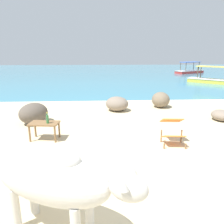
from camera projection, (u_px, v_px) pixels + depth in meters
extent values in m
cube|color=#CCB78E|center=(145.00, 183.00, 3.99)|extent=(18.00, 14.00, 0.04)
cube|color=teal|center=(106.00, 73.00, 25.18)|extent=(60.00, 36.00, 0.03)
cylinder|color=beige|center=(89.00, 211.00, 2.81)|extent=(0.12, 0.12, 0.60)
cylinder|color=beige|center=(33.00, 195.00, 3.14)|extent=(0.12, 0.12, 0.60)
cylinder|color=beige|center=(15.00, 210.00, 2.84)|extent=(0.12, 0.12, 0.60)
ellipsoid|color=beige|center=(49.00, 177.00, 2.70)|extent=(1.75, 1.26, 0.66)
ellipsoid|color=beige|center=(128.00, 188.00, 2.30)|extent=(0.51, 0.43, 0.31)
cone|color=beige|center=(133.00, 170.00, 2.41)|extent=(0.15, 0.15, 0.11)
cone|color=beige|center=(124.00, 185.00, 2.13)|extent=(0.15, 0.15, 0.11)
ellipsoid|color=beige|center=(68.00, 161.00, 2.52)|extent=(0.39, 0.37, 0.22)
cube|color=brown|center=(44.00, 123.00, 5.81)|extent=(0.81, 0.54, 0.04)
cylinder|color=brown|center=(59.00, 130.00, 6.02)|extent=(0.05, 0.05, 0.44)
cylinder|color=brown|center=(55.00, 134.00, 5.68)|extent=(0.05, 0.05, 0.44)
cylinder|color=brown|center=(35.00, 129.00, 6.07)|extent=(0.05, 0.05, 0.44)
cylinder|color=brown|center=(30.00, 134.00, 5.72)|extent=(0.05, 0.05, 0.44)
cylinder|color=#2D6B38|center=(47.00, 119.00, 5.72)|extent=(0.07, 0.07, 0.22)
cylinder|color=#2D6B38|center=(47.00, 114.00, 5.69)|extent=(0.03, 0.03, 0.06)
cylinder|color=yellow|center=(47.00, 113.00, 5.68)|extent=(0.03, 0.03, 0.02)
cylinder|color=brown|center=(186.00, 146.00, 5.32)|extent=(0.04, 0.04, 0.14)
cylinder|color=brown|center=(164.00, 146.00, 5.33)|extent=(0.04, 0.04, 0.14)
cylinder|color=brown|center=(181.00, 136.00, 5.69)|extent=(0.04, 0.04, 0.34)
cylinder|color=brown|center=(161.00, 136.00, 5.71)|extent=(0.04, 0.04, 0.34)
cube|color=orange|center=(173.00, 137.00, 5.48)|extent=(0.56, 0.48, 0.21)
cube|color=orange|center=(171.00, 120.00, 5.70)|extent=(0.56, 0.51, 0.23)
ellipsoid|color=brown|center=(34.00, 113.00, 7.20)|extent=(1.22, 1.28, 0.68)
ellipsoid|color=gray|center=(221.00, 115.00, 7.55)|extent=(0.70, 0.79, 0.37)
ellipsoid|color=#756651|center=(161.00, 100.00, 9.34)|extent=(0.78, 0.87, 0.66)
ellipsoid|color=gray|center=(117.00, 104.00, 8.79)|extent=(1.24, 1.23, 0.57)
cube|color=#C63833|center=(189.00, 72.00, 25.17)|extent=(3.71, 2.61, 0.28)
cube|color=white|center=(189.00, 71.00, 25.13)|extent=(3.80, 2.70, 0.04)
cylinder|color=brown|center=(186.00, 67.00, 24.16)|extent=(0.06, 0.06, 0.95)
cylinder|color=brown|center=(181.00, 67.00, 24.80)|extent=(0.06, 0.06, 0.95)
cylinder|color=brown|center=(199.00, 66.00, 25.21)|extent=(0.06, 0.06, 0.95)
cylinder|color=brown|center=(194.00, 66.00, 25.85)|extent=(0.06, 0.06, 0.95)
cube|color=#3D66C6|center=(190.00, 62.00, 24.88)|extent=(2.67, 1.98, 0.06)
cube|color=gold|center=(212.00, 81.00, 17.01)|extent=(3.40, 3.24, 0.28)
cube|color=white|center=(213.00, 79.00, 16.97)|extent=(3.49, 3.33, 0.04)
cylinder|color=brown|center=(201.00, 72.00, 17.80)|extent=(0.06, 0.06, 0.95)
cylinder|color=brown|center=(198.00, 73.00, 17.22)|extent=(0.06, 0.06, 0.95)
cube|color=#EFD14C|center=(214.00, 67.00, 16.72)|extent=(2.49, 2.39, 0.06)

